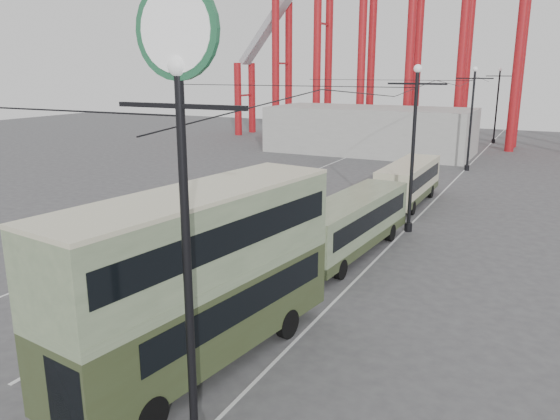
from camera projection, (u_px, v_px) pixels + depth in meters
The scene contains 11 objects.
ground at pixel (110, 347), 18.34m from camera, with size 160.00×160.00×0.00m, color #444446.
road_markings at pixel (316, 212), 35.75m from camera, with size 12.52×120.00×0.01m.
lamp_post_near at pixel (181, 127), 11.35m from camera, with size 3.20×0.44×10.80m.
lamp_post_mid at pixel (413, 151), 30.30m from camera, with size 3.20×0.44×9.32m.
lamp_post_far at pixel (471, 119), 49.32m from camera, with size 3.20×0.44×9.32m.
lamp_post_distant at pixel (497, 106), 68.34m from camera, with size 3.20×0.44×9.32m.
fairground_shed at pixel (370, 130), 60.98m from camera, with size 22.00×10.00×5.00m, color #9C9C97.
double_decker_bus at pixel (202, 270), 16.51m from camera, with size 4.02×10.70×5.61m.
single_decker_green at pixel (351, 223), 27.23m from camera, with size 3.04×10.36×2.89m.
single_decker_cream at pixel (409, 181), 37.58m from camera, with size 2.37×9.14×2.84m.
pedestrian at pixel (272, 270), 22.73m from camera, with size 0.67×0.44×1.85m, color #222127.
Camera 1 is at (12.58, -12.26, 9.02)m, focal length 35.00 mm.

